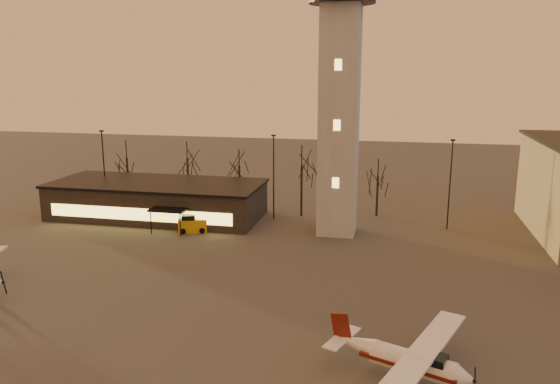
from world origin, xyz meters
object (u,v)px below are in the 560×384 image
control_tower (340,81)px  terminal (157,199)px  cessna_front (415,367)px  service_cart (192,225)px

control_tower → terminal: (-21.99, 1.98, -14.17)m
cessna_front → service_cart: (-23.37, 25.66, -0.34)m
terminal → service_cart: size_ratio=7.27×
control_tower → terminal: control_tower is taller
cessna_front → service_cart: size_ratio=3.24×
cessna_front → control_tower: bearing=126.3°
control_tower → terminal: 26.24m
control_tower → cessna_front: bearing=-75.0°
terminal → service_cart: terminal is taller
cessna_front → service_cart: cessna_front is taller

